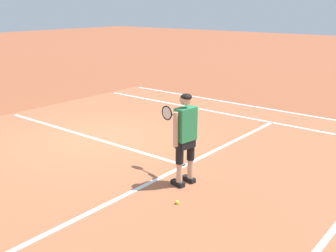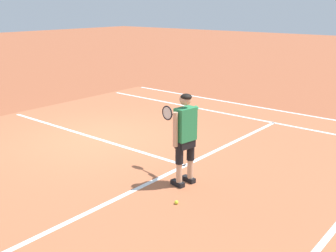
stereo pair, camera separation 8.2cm
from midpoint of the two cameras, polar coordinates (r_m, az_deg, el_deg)
The scene contains 8 objects.
ground_plane at distance 10.18m, azimuth -9.72°, elevation -1.79°, with size 80.00×80.00×0.00m, color #9E5133.
court_inner_surface at distance 9.38m, azimuth -5.12°, elevation -3.21°, with size 10.98×10.00×0.00m, color #B2603D.
line_service at distance 8.40m, azimuth 2.72°, elevation -5.58°, with size 8.23×0.10×0.01m, color white.
line_centre_service at distance 10.51m, azimuth -11.34°, elevation -1.26°, with size 0.10×6.40×0.01m, color white.
line_singles_right at distance 12.50m, azimuth 8.24°, elevation 1.77°, with size 0.10×9.60×0.01m, color white.
line_doubles_right at distance 13.66m, azimuth 11.28°, elevation 2.89°, with size 0.10×9.60×0.01m, color white.
tennis_player at distance 7.24m, azimuth 2.66°, elevation -0.98°, with size 0.77×1.08×1.71m.
tennis_ball_near_feet at distance 6.85m, azimuth 1.54°, elevation -10.71°, with size 0.07×0.07×0.07m, color #CCE02D.
Camera 2 is at (-6.20, -7.43, 3.18)m, focal length 43.25 mm.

